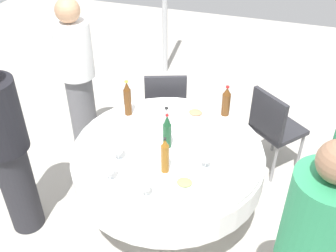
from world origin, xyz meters
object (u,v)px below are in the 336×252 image
(wine_glass_left, at_px, (117,147))
(plate_near, at_px, (196,114))
(person_mid, at_px, (78,78))
(bottle_dark_green_inner, at_px, (167,132))
(chair_south, at_px, (165,103))
(plate_rear, at_px, (212,150))
(bottle_amber_mid, at_px, (165,156))
(bottle_clear_right, at_px, (167,124))
(wine_glass_front, at_px, (109,168))
(dining_table, at_px, (168,161))
(wine_glass_outer, at_px, (206,157))
(plate_far, at_px, (185,184))
(bottle_brown_front, at_px, (128,99))
(bottle_brown_outer, at_px, (226,102))
(wine_glass_south, at_px, (145,185))
(chair_left, at_px, (273,125))
(person_outer, at_px, (7,148))

(wine_glass_left, height_order, plate_near, wine_glass_left)
(plate_near, bearing_deg, person_mid, -5.73)
(bottle_dark_green_inner, bearing_deg, wine_glass_left, 41.93)
(person_mid, relative_size, chair_south, 1.83)
(plate_rear, height_order, person_mid, person_mid)
(chair_south, bearing_deg, bottle_amber_mid, -91.27)
(bottle_clear_right, bearing_deg, wine_glass_left, 55.36)
(bottle_dark_green_inner, xyz_separation_m, wine_glass_front, (0.25, 0.48, -0.02))
(dining_table, height_order, wine_glass_outer, wine_glass_outer)
(plate_near, relative_size, plate_far, 1.09)
(chair_south, bearing_deg, person_mid, -177.34)
(wine_glass_outer, relative_size, chair_south, 0.16)
(bottle_brown_front, bearing_deg, bottle_brown_outer, -162.26)
(bottle_brown_front, distance_m, wine_glass_left, 0.60)
(wine_glass_south, height_order, person_mid, person_mid)
(dining_table, height_order, wine_glass_left, wine_glass_left)
(dining_table, xyz_separation_m, chair_left, (-0.74, -0.87, -0.08))
(bottle_amber_mid, bearing_deg, plate_far, 151.05)
(wine_glass_left, bearing_deg, bottle_brown_outer, -126.99)
(plate_rear, xyz_separation_m, chair_south, (0.66, -0.87, -0.23))
(wine_glass_south, xyz_separation_m, plate_rear, (-0.30, -0.61, -0.10))
(wine_glass_left, distance_m, person_outer, 0.82)
(wine_glass_left, distance_m, wine_glass_south, 0.44)
(person_mid, bearing_deg, plate_rear, -81.92)
(dining_table, distance_m, person_mid, 1.28)
(bottle_brown_front, height_order, chair_left, bottle_brown_front)
(bottle_dark_green_inner, distance_m, person_mid, 1.25)
(wine_glass_outer, height_order, person_outer, person_outer)
(wine_glass_left, height_order, plate_rear, wine_glass_left)
(bottle_dark_green_inner, bearing_deg, wine_glass_south, 93.80)
(plate_rear, bearing_deg, plate_far, 77.81)
(person_mid, height_order, person_outer, person_mid)
(wine_glass_left, distance_m, plate_far, 0.56)
(wine_glass_south, distance_m, chair_left, 1.62)
(plate_near, bearing_deg, bottle_amber_mid, 88.37)
(wine_glass_left, relative_size, plate_far, 0.67)
(bottle_brown_front, bearing_deg, wine_glass_front, 104.12)
(bottle_clear_right, height_order, bottle_brown_outer, bottle_clear_right)
(dining_table, height_order, chair_south, chair_south)
(bottle_dark_green_inner, xyz_separation_m, wine_glass_outer, (-0.34, 0.14, -0.04))
(dining_table, bearing_deg, bottle_brown_front, -34.96)
(bottle_clear_right, xyz_separation_m, plate_far, (-0.29, 0.47, -0.12))
(dining_table, xyz_separation_m, person_mid, (1.10, -0.61, 0.24))
(bottle_brown_front, xyz_separation_m, chair_south, (-0.13, -0.60, -0.37))
(wine_glass_outer, xyz_separation_m, chair_south, (0.66, -1.06, -0.32))
(bottle_brown_front, relative_size, plate_rear, 1.50)
(bottle_brown_front, relative_size, wine_glass_outer, 2.27)
(bottle_dark_green_inner, height_order, bottle_brown_front, bottle_brown_front)
(bottle_amber_mid, relative_size, wine_glass_front, 1.85)
(wine_glass_outer, height_order, plate_near, wine_glass_outer)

